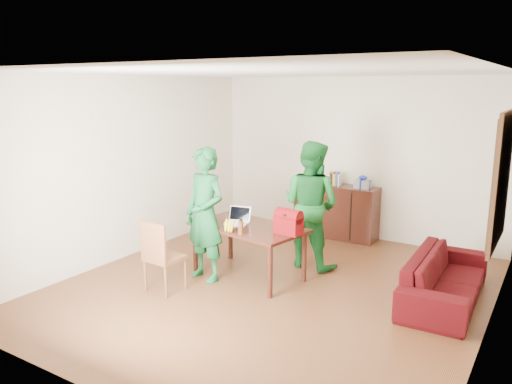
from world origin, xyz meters
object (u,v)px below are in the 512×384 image
Objects in this scene: person_near at (205,215)px; bottle at (241,227)px; person_far at (311,205)px; sofa at (445,278)px; chair at (164,270)px; table at (248,232)px; red_bag at (289,224)px; laptop at (236,221)px.

person_near reaches higher than bottle.
person_far reaches higher than sofa.
bottle is 2.56m from sofa.
person_far is at bearing 60.95° from chair.
red_bag is at bearing 6.39° from table.
person_near is 1.53m from person_far.
laptop reaches higher than sofa.
person_near is at bearing -129.06° from table.
bottle is at bearing 79.22° from person_far.
person_near is 5.19× the size of red_bag.
red_bag is (0.81, -0.03, 0.08)m from laptop.
bottle is at bearing -61.96° from laptop.
chair reaches higher than table.
person_far is (0.95, 1.20, 0.01)m from person_near.
table is 0.44m from bottle.
person_far reaches higher than chair.
laptop is (-0.70, -0.84, -0.15)m from person_far.
laptop reaches higher than bottle.
laptop is 1.75× the size of bottle.
chair is 0.51× the size of person_far.
laptop is at bearing -166.77° from table.
chair is 1.11m from bottle.
person_near is at bearing 107.13° from sofa.
bottle is (0.13, -0.38, 0.19)m from table.
red_bag is (0.50, 0.34, 0.03)m from bottle.
chair is 0.52× the size of person_near.
table is 0.91× the size of person_far.
table is at bearing 60.64° from chair.
bottle is (0.77, 0.59, 0.54)m from chair.
person_near is at bearing -155.95° from red_bag.
bottle reaches higher than table.
person_near is at bearing 179.55° from bottle.
person_near reaches higher than table.
person_far is 0.87m from red_bag.
sofa is at bearing 23.86° from table.
red_bag reaches higher than sofa.
person_near is at bearing 75.13° from chair.
person_far reaches higher than table.
person_far is at bearing 103.82° from red_bag.
laptop is at bearing -175.49° from red_bag.
bottle is at bearing 41.38° from chair.
person_near is 0.57m from bottle.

